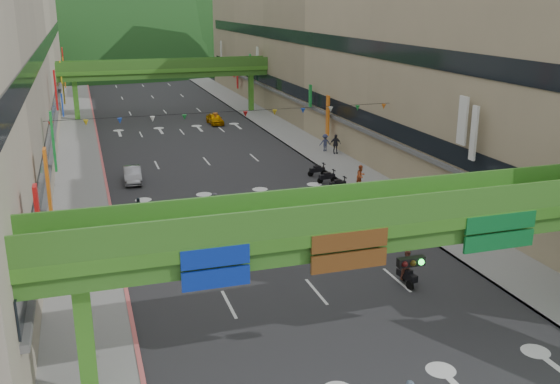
{
  "coord_description": "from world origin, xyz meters",
  "views": [
    {
      "loc": [
        -10.39,
        -14.52,
        13.95
      ],
      "look_at": [
        0.0,
        18.0,
        3.5
      ],
      "focal_mm": 40.0,
      "sensor_mm": 36.0,
      "label": 1
    }
  ],
  "objects_px": {
    "overpass_near": "(403,239)",
    "car_yellow": "(215,119)",
    "car_silver": "(133,175)",
    "scooter_rider_mid": "(407,268)",
    "pedestrian_red": "(361,178)"
  },
  "relations": [
    {
      "from": "overpass_near",
      "to": "car_yellow",
      "type": "relative_size",
      "value": 7.48
    },
    {
      "from": "overpass_near",
      "to": "car_silver",
      "type": "xyz_separation_m",
      "value": [
        -7.93,
        29.62,
        -4.57
      ]
    },
    {
      "from": "car_yellow",
      "to": "overpass_near",
      "type": "bearing_deg",
      "value": -96.82
    },
    {
      "from": "car_silver",
      "to": "scooter_rider_mid",
      "type": "bearing_deg",
      "value": -61.13
    },
    {
      "from": "overpass_near",
      "to": "car_silver",
      "type": "height_order",
      "value": "overpass_near"
    },
    {
      "from": "car_silver",
      "to": "car_yellow",
      "type": "distance_m",
      "value": 25.14
    },
    {
      "from": "car_silver",
      "to": "pedestrian_red",
      "type": "bearing_deg",
      "value": -20.0
    },
    {
      "from": "pedestrian_red",
      "to": "scooter_rider_mid",
      "type": "bearing_deg",
      "value": -128.34
    },
    {
      "from": "overpass_near",
      "to": "scooter_rider_mid",
      "type": "distance_m",
      "value": 8.21
    },
    {
      "from": "scooter_rider_mid",
      "to": "car_yellow",
      "type": "height_order",
      "value": "scooter_rider_mid"
    },
    {
      "from": "overpass_near",
      "to": "scooter_rider_mid",
      "type": "height_order",
      "value": "overpass_near"
    },
    {
      "from": "scooter_rider_mid",
      "to": "pedestrian_red",
      "type": "bearing_deg",
      "value": 72.98
    },
    {
      "from": "overpass_near",
      "to": "pedestrian_red",
      "type": "distance_m",
      "value": 24.69
    },
    {
      "from": "scooter_rider_mid",
      "to": "pedestrian_red",
      "type": "relative_size",
      "value": 1.14
    },
    {
      "from": "car_yellow",
      "to": "pedestrian_red",
      "type": "xyz_separation_m",
      "value": [
        5.32,
        -29.35,
        0.2
      ]
    }
  ]
}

